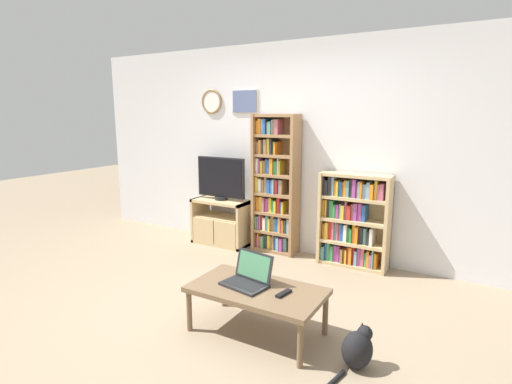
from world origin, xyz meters
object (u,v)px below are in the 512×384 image
tv_stand (221,222)px  bookshelf_tall (275,188)px  coffee_table (257,292)px  television (221,178)px  cat (358,349)px  laptop (248,277)px  bookshelf_short (352,221)px  remote_near_laptop (284,293)px

tv_stand → bookshelf_tall: bookshelf_tall is taller
tv_stand → bookshelf_tall: (0.75, 0.11, 0.52)m
bookshelf_tall → coffee_table: size_ratio=1.64×
tv_stand → coffee_table: 2.31m
tv_stand → television: bearing=111.6°
cat → bookshelf_tall: bearing=164.9°
television → coffee_table: 2.39m
bookshelf_tall → cat: bearing=-49.0°
coffee_table → tv_stand: bearing=131.8°
laptop → cat: size_ratio=0.83×
television → cat: television is taller
television → bookshelf_short: (1.76, 0.09, -0.36)m
bookshelf_tall → television: bearing=-172.9°
tv_stand → cat: 2.96m
laptop → remote_near_laptop: 0.34m
television → laptop: size_ratio=1.77×
bookshelf_short → cat: 2.01m
remote_near_laptop → cat: bearing=6.2°
bookshelf_short → remote_near_laptop: size_ratio=6.54×
bookshelf_short → bookshelf_tall: bearing=179.8°
bookshelf_tall → remote_near_laptop: bearing=-60.6°
bookshelf_short → cat: bookshelf_short is taller
coffee_table → laptop: 0.14m
coffee_table → television: bearing=131.7°
bookshelf_tall → bookshelf_short: (1.01, -0.00, -0.29)m
bookshelf_short → remote_near_laptop: bookshelf_short is taller
tv_stand → cat: tv_stand is taller
bookshelf_tall → laptop: bearing=-68.8°
coffee_table → remote_near_laptop: (0.24, -0.00, 0.05)m
remote_near_laptop → bookshelf_short: bearing=101.0°
tv_stand → cat: size_ratio=1.59×
television → cat: 3.06m
coffee_table → remote_near_laptop: size_ratio=6.42×
laptop → remote_near_laptop: laptop is taller
tv_stand → laptop: (1.45, -1.69, 0.14)m
bookshelf_tall → laptop: size_ratio=4.30×
television → coffee_table: size_ratio=0.67×
tv_stand → coffee_table: size_ratio=0.73×
television → cat: bearing=-36.7°
television → bookshelf_tall: bearing=7.1°
laptop → remote_near_laptop: bearing=5.4°
cat → bookshelf_short: bearing=142.2°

